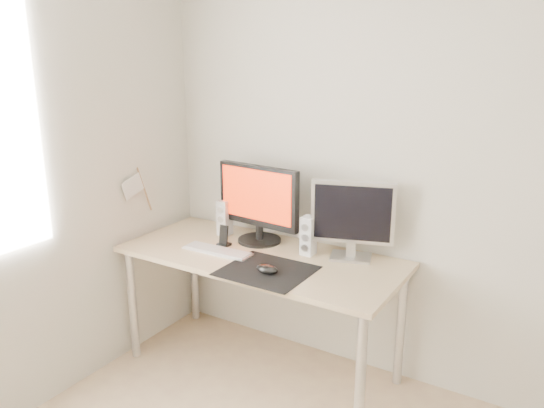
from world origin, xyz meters
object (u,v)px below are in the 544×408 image
at_px(speaker_left, 225,218).
at_px(keyboard, 217,251).
at_px(mouse, 267,269).
at_px(phone_dock, 224,240).
at_px(second_monitor, 352,217).
at_px(desk, 260,267).
at_px(speaker_right, 308,236).
at_px(main_monitor, 258,201).

xyz_separation_m(speaker_left, keyboard, (0.14, -0.27, -0.10)).
xyz_separation_m(mouse, phone_dock, (-0.43, 0.22, 0.01)).
bearing_deg(second_monitor, speaker_left, -177.06).
bearing_deg(mouse, desk, 129.94).
bearing_deg(mouse, speaker_right, 81.83).
xyz_separation_m(main_monitor, speaker_right, (0.35, -0.03, -0.14)).
relative_size(mouse, phone_dock, 0.97).
distance_m(keyboard, phone_dock, 0.11).
bearing_deg(main_monitor, mouse, -51.84).
xyz_separation_m(speaker_right, phone_dock, (-0.49, -0.14, -0.07)).
bearing_deg(phone_dock, keyboard, -74.19).
height_order(desk, speaker_left, speaker_left).
relative_size(second_monitor, speaker_left, 2.00).
distance_m(second_monitor, keyboard, 0.79).
bearing_deg(speaker_right, keyboard, -152.46).
bearing_deg(main_monitor, speaker_right, -4.38).
relative_size(mouse, main_monitor, 0.22).
bearing_deg(desk, phone_dock, 178.87).
bearing_deg(main_monitor, phone_dock, -129.74).
xyz_separation_m(mouse, keyboard, (-0.41, 0.11, -0.02)).
bearing_deg(second_monitor, mouse, -123.57).
relative_size(mouse, desk, 0.08).
bearing_deg(keyboard, second_monitor, 24.14).
xyz_separation_m(speaker_left, speaker_right, (0.60, -0.03, 0.00)).
bearing_deg(phone_dock, desk, -1.13).
height_order(main_monitor, speaker_left, main_monitor).
distance_m(mouse, phone_dock, 0.49).
height_order(desk, second_monitor, second_monitor).
height_order(main_monitor, second_monitor, main_monitor).
xyz_separation_m(mouse, main_monitor, (-0.30, 0.38, 0.23)).
relative_size(desk, speaker_left, 7.25).
xyz_separation_m(second_monitor, speaker_right, (-0.23, -0.07, -0.13)).
bearing_deg(main_monitor, second_monitor, 4.22).
xyz_separation_m(mouse, second_monitor, (0.28, 0.42, 0.22)).
height_order(second_monitor, speaker_left, second_monitor).
relative_size(desk, keyboard, 3.78).
relative_size(main_monitor, keyboard, 1.30).
relative_size(speaker_left, speaker_right, 1.00).
height_order(main_monitor, phone_dock, main_monitor).
bearing_deg(speaker_left, mouse, -34.71).
distance_m(second_monitor, speaker_left, 0.84).
relative_size(second_monitor, keyboard, 1.04).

